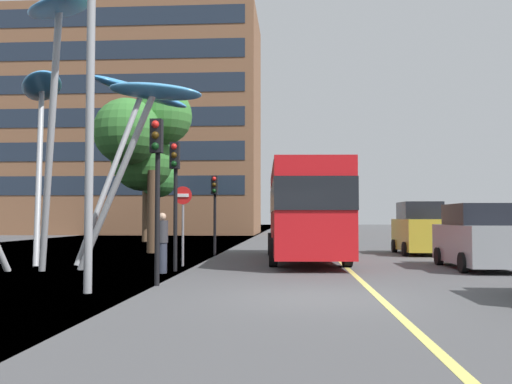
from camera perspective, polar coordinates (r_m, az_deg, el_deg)
name	(u,v)px	position (r m, az deg, el deg)	size (l,w,h in m)	color
ground	(282,300)	(11.71, 2.65, -10.76)	(120.00, 240.00, 0.10)	#4C4C4F
red_bus	(304,207)	(21.48, 4.85, -1.53)	(3.03, 10.32, 3.68)	red
leaf_sculpture	(36,77)	(20.03, -21.29, 10.76)	(11.23, 10.84, 8.10)	#9EA0A5
traffic_light_kerb_near	(157,166)	(13.68, -9.95, 2.64)	(0.28, 0.42, 3.95)	black
traffic_light_kerb_far	(175,178)	(17.25, -8.15, 1.39)	(0.28, 0.42, 3.88)	black
traffic_light_island_mid	(215,197)	(24.41, -4.19, -0.55)	(0.28, 0.42, 3.42)	black
car_parked_mid	(478,238)	(19.28, 21.42, -4.33)	(1.95, 4.49, 2.05)	gray
car_parked_far	(419,230)	(26.04, 16.12, -3.67)	(1.96, 4.07, 2.30)	gold
street_lamp	(106,34)	(13.20, -14.88, 15.06)	(1.66, 0.44, 8.98)	gray
tree_pavement_near	(143,138)	(26.86, -11.28, 5.32)	(4.08, 5.10, 7.78)	brown
tree_pavement_far	(144,156)	(38.71, -11.21, 3.55)	(4.71, 4.45, 8.14)	brown
pedestrian	(162,243)	(16.75, -9.42, -5.06)	(0.34, 0.34, 1.76)	#2D3342
no_entry_sign	(183,213)	(19.09, -7.36, -2.12)	(0.60, 0.12, 2.66)	gray
backdrop_building	(129,126)	(59.38, -12.62, 6.53)	(26.13, 11.48, 21.91)	brown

